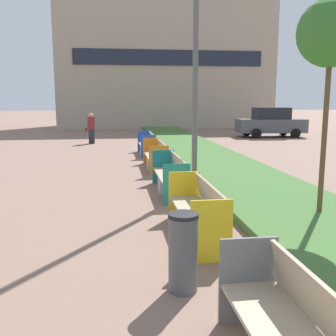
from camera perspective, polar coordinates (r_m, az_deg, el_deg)
planter_grass_strip at (r=11.81m, az=10.40°, el=-1.28°), size 2.80×120.00×0.18m
building_backdrop at (r=35.17m, az=-0.49°, el=14.39°), size 17.88×6.21×10.21m
bench_yellow_frame at (r=6.83m, az=4.35°, el=-6.90°), size 0.65×2.28×0.94m
bench_teal_frame at (r=9.99m, az=0.40°, el=-1.45°), size 0.65×2.45×0.94m
bench_orange_frame at (r=13.45m, az=-1.74°, el=1.49°), size 0.65×2.48×0.94m
bench_blue_frame at (r=17.01m, az=-3.04°, el=3.21°), size 0.65×2.16×0.94m
litter_bin at (r=4.92m, az=2.20°, el=-12.14°), size 0.38×0.38×0.99m
street_lamp_post at (r=10.10m, az=4.09°, el=21.29°), size 0.24×0.44×7.92m
sapling_tree_near at (r=8.11m, az=22.61°, el=17.47°), size 1.25×1.25×4.17m
pedestrian_walking at (r=21.63m, az=-11.08°, el=5.70°), size 0.53×0.24×1.65m
parked_car_distant at (r=25.87m, az=14.69°, el=6.40°), size 4.30×2.01×1.86m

